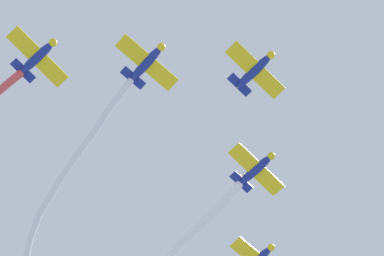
# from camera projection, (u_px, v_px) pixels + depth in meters

# --- Properties ---
(airplane_lead) EXTENTS (7.01, 5.23, 1.76)m
(airplane_lead) POSITION_uv_depth(u_px,v_px,m) (255.00, 70.00, 69.31)
(airplane_lead) COLOR navy
(airplane_left_wing) EXTENTS (6.98, 5.20, 1.76)m
(airplane_left_wing) POSITION_uv_depth(u_px,v_px,m) (256.00, 169.00, 73.08)
(airplane_left_wing) COLOR navy
(smoke_trail_left_wing) EXTENTS (4.48, 20.06, 2.25)m
(smoke_trail_left_wing) POSITION_uv_depth(u_px,v_px,m) (182.00, 246.00, 76.73)
(smoke_trail_left_wing) COLOR white
(airplane_right_wing) EXTENTS (7.05, 5.28, 1.76)m
(airplane_right_wing) POSITION_uv_depth(u_px,v_px,m) (147.00, 63.00, 69.36)
(airplane_right_wing) COLOR navy
(smoke_trail_right_wing) EXTENTS (10.14, 28.25, 1.77)m
(smoke_trail_right_wing) POSITION_uv_depth(u_px,v_px,m) (59.00, 195.00, 73.85)
(smoke_trail_right_wing) COLOR white
(airplane_trail) EXTENTS (6.96, 5.18, 1.76)m
(airplane_trail) POSITION_uv_depth(u_px,v_px,m) (38.00, 57.00, 68.84)
(airplane_trail) COLOR navy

